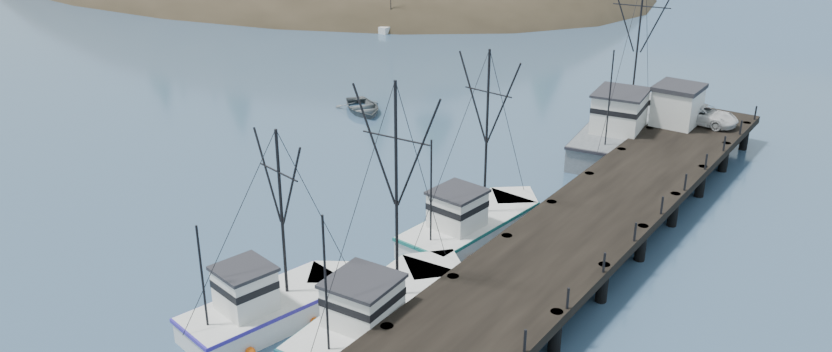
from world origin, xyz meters
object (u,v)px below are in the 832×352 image
Objects in this scene: trawler_far at (473,224)px; pickup_truck at (703,114)px; trawler_near at (384,312)px; pier_shed at (677,104)px; motorboat at (363,112)px; work_vessel at (624,129)px; trawler_mid at (272,306)px; pier at (595,218)px.

trawler_far is 21.70m from pickup_truck.
pier_shed is at bearing 84.22° from trawler_near.
trawler_far is 2.26× the size of pickup_truck.
motorboat is (-20.42, 23.94, -0.82)m from trawler_near.
pickup_truck is at bearing 25.01° from work_vessel.
work_vessel is (1.23, 18.59, 0.41)m from trawler_far.
trawler_far reaches higher than trawler_mid.
work_vessel is (-0.23, 28.57, 0.41)m from trawler_near.
pier_shed reaches higher than motorboat.
trawler_near is at bearing -109.18° from pier.
work_vessel is at bearing 82.17° from trawler_mid.
pier_shed is 2.05m from pickup_truck.
pier_shed is at bearing -40.84° from motorboat.
trawler_near reaches higher than pier.
pier is 3.78× the size of trawler_near.
trawler_mid reaches higher than pier.
trawler_near reaches higher than trawler_far.
trawler_near is 0.76× the size of work_vessel.
work_vessel is at bearing 90.45° from trawler_near.
trawler_far is 20.27m from pier_shed.
trawler_mid reaches higher than pier_shed.
pier is 13.54m from trawler_near.
trawler_far is 3.37× the size of pier_shed.
pier_shed is at bearing 76.86° from trawler_mid.
pier is at bearing 59.65° from trawler_mid.
pier is 27.30m from motorboat.
pickup_truck is (4.71, 2.20, 1.43)m from work_vessel.
pier_shed is (3.22, 1.02, 2.19)m from work_vessel.
trawler_near is 10.08m from trawler_far.
work_vessel is at bearing 86.21° from trawler_far.
trawler_far reaches higher than pickup_truck.
trawler_far reaches higher than pier.
work_vessel is at bearing -162.43° from pier_shed.
trawler_far is at bearing -93.79° from work_vessel.
motorboat is at bearing 155.80° from pier.
motorboat is at bearing -166.44° from pier_shed.
motorboat is (-20.19, -4.63, -1.23)m from work_vessel.
trawler_far is 18.63m from work_vessel.
pickup_truck is (0.05, 18.00, 0.97)m from pier.
pier_shed reaches higher than pickup_truck.
work_vessel is 4.76× the size of pier_shed.
trawler_far is at bearing -154.70° from pier.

